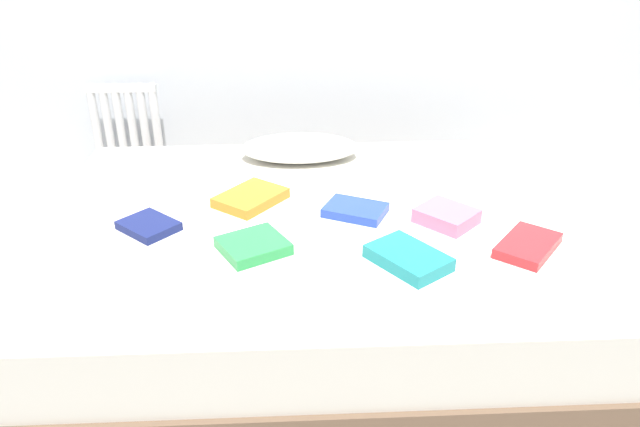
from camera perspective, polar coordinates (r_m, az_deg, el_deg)
name	(u,v)px	position (r m, az deg, el deg)	size (l,w,h in m)	color
ground_plane	(321,328)	(2.42, 0.06, -10.77)	(8.00, 8.00, 0.00)	#9E998E
bed	(321,275)	(2.27, 0.06, -5.82)	(2.00, 1.50, 0.50)	brown
radiator	(128,136)	(3.41, -17.61, 6.93)	(0.36, 0.04, 0.56)	white
pillow	(300,148)	(2.62, -1.93, 6.20)	(0.50, 0.27, 0.10)	white
textbook_green	(253,246)	(1.93, -6.30, -3.03)	(0.19, 0.18, 0.04)	green
textbook_navy	(149,226)	(2.12, -15.82, -1.12)	(0.18, 0.14, 0.03)	navy
textbook_red	(528,245)	(2.03, 18.97, -2.86)	(0.24, 0.14, 0.03)	red
textbook_teal	(408,258)	(1.87, 8.29, -4.16)	(0.24, 0.16, 0.04)	teal
textbook_pink	(447,216)	(2.13, 11.81, -0.23)	(0.18, 0.16, 0.05)	pink
textbook_blue	(355,210)	(2.15, 3.34, 0.34)	(0.21, 0.15, 0.03)	#2847B7
textbook_orange	(251,198)	(2.25, -6.53, 1.47)	(0.24, 0.18, 0.04)	orange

